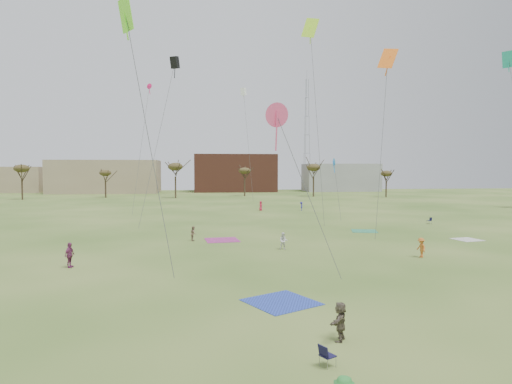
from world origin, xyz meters
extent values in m
plane|color=#32551A|center=(0.00, 0.00, 0.00)|extent=(260.00, 260.00, 0.00)
imported|color=#886856|center=(-5.53, 20.95, 0.75)|extent=(0.60, 0.76, 1.50)
imported|color=brown|center=(1.61, -6.73, 0.86)|extent=(1.27, 1.61, 1.71)
imported|color=#C26524|center=(13.77, 10.09, 0.83)|extent=(0.73, 1.14, 1.67)
imported|color=#823665|center=(-14.46, 9.36, 0.96)|extent=(0.75, 1.21, 1.92)
imported|color=silver|center=(2.89, 14.98, 0.79)|extent=(0.87, 0.74, 1.58)
imported|color=#C02140|center=(5.35, 52.77, 0.85)|extent=(0.85, 0.98, 1.70)
imported|color=navy|center=(12.54, 52.02, 0.77)|extent=(0.75, 1.09, 1.54)
cube|color=#2740AC|center=(-0.02, -0.98, 0.00)|extent=(4.67, 4.67, 0.03)
cube|color=silver|center=(23.05, 18.39, 0.00)|extent=(2.99, 2.99, 0.03)
cube|color=#9F307A|center=(-2.59, 20.96, 0.00)|extent=(3.77, 3.77, 0.03)
cube|color=#32895F|center=(14.55, 25.74, 0.00)|extent=(3.59, 3.59, 0.03)
cube|color=#141334|center=(0.39, -9.13, 0.42)|extent=(0.68, 0.68, 0.04)
cube|color=#141334|center=(0.18, -9.24, 0.65)|extent=(0.36, 0.50, 0.44)
cube|color=#141437|center=(25.73, 31.53, 0.42)|extent=(0.56, 0.56, 0.04)
cube|color=#141437|center=(25.96, 31.56, 0.65)|extent=(0.20, 0.51, 0.44)
cube|color=#77EC29|center=(-8.93, 2.86, 16.75)|extent=(0.98, 0.98, 1.92)
cube|color=#77EC29|center=(-8.93, 2.86, 16.08)|extent=(0.08, 0.08, 1.73)
cylinder|color=#4C4C51|center=(-7.51, 2.20, 8.83)|extent=(2.88, 1.36, 15.86)
cone|color=#E4487C|center=(0.01, 0.99, 10.65)|extent=(1.46, 0.11, 1.46)
cube|color=#E4487C|center=(0.01, 0.99, 9.73)|extent=(0.08, 0.08, 2.39)
cylinder|color=#4C4C51|center=(1.91, 0.61, 5.78)|extent=(3.85, 0.80, 9.77)
cube|color=orange|center=(12.81, 15.37, 17.79)|extent=(1.04, 1.04, 2.05)
cube|color=orange|center=(12.81, 15.37, 17.08)|extent=(0.08, 0.08, 1.84)
cylinder|color=#4C4C51|center=(12.09, 14.80, 9.35)|extent=(1.48, 1.19, 16.90)
cube|color=black|center=(-7.80, 28.51, 19.95)|extent=(0.80, 0.80, 1.37)
cube|color=black|center=(-7.80, 28.51, 19.15)|extent=(0.08, 0.08, 2.06)
cylinder|color=#4C4C51|center=(-9.72, 26.50, 10.42)|extent=(3.89, 4.07, 19.06)
cone|color=#298BEC|center=(12.24, 30.88, 8.33)|extent=(0.97, 0.07, 0.97)
cube|color=#298BEC|center=(12.24, 30.88, 7.71)|extent=(0.08, 0.08, 1.59)
cylinder|color=#4C4C51|center=(12.46, 29.91, 4.61)|extent=(0.48, 1.98, 7.44)
cube|color=#B2F729|center=(7.90, 26.18, 23.79)|extent=(1.17, 1.17, 2.30)
cube|color=#B2F729|center=(7.90, 26.18, 22.99)|extent=(0.08, 0.08, 2.07)
cylinder|color=#4C4C51|center=(8.57, 25.19, 12.35)|extent=(1.39, 2.03, 22.89)
cone|color=#CC1556|center=(-12.56, 42.73, 19.69)|extent=(0.84, 0.06, 0.84)
cube|color=#CC1556|center=(-12.56, 42.73, 19.16)|extent=(0.08, 0.08, 1.38)
cylinder|color=#4C4C51|center=(-13.62, 40.79, 10.30)|extent=(2.17, 3.92, 18.80)
cube|color=#18957F|center=(38.43, 34.15, 22.93)|extent=(1.17, 1.17, 2.29)
cube|color=#18957F|center=(38.43, 34.15, 22.13)|extent=(0.08, 0.08, 2.07)
cube|color=white|center=(3.25, 63.97, 22.84)|extent=(0.83, 0.83, 1.43)
cube|color=white|center=(3.25, 63.97, 22.01)|extent=(0.08, 0.08, 2.14)
cylinder|color=#4C4C51|center=(4.13, 62.99, 11.87)|extent=(1.81, 2.02, 21.95)
cylinder|color=#3A2B1E|center=(-48.00, 86.00, 2.55)|extent=(0.40, 0.40, 5.10)
ellipsoid|color=#473D1E|center=(-48.00, 86.00, 7.48)|extent=(3.57, 3.57, 1.87)
cylinder|color=#3A2B1E|center=(-30.00, 92.00, 2.16)|extent=(0.40, 0.40, 4.32)
ellipsoid|color=#473D1E|center=(-30.00, 92.00, 6.34)|extent=(3.02, 3.02, 1.58)
cylinder|color=#3A2B1E|center=(-12.00, 88.00, 2.70)|extent=(0.40, 0.40, 5.40)
ellipsoid|color=#473D1E|center=(-12.00, 88.00, 7.92)|extent=(3.78, 3.78, 1.98)
cylinder|color=#3A2B1E|center=(6.00, 94.00, 2.34)|extent=(0.40, 0.40, 4.68)
ellipsoid|color=#473D1E|center=(6.00, 94.00, 6.86)|extent=(3.28, 3.28, 1.72)
cylinder|color=#3A2B1E|center=(24.00, 90.00, 2.64)|extent=(0.40, 0.40, 5.28)
ellipsoid|color=#473D1E|center=(24.00, 90.00, 7.74)|extent=(3.70, 3.70, 1.94)
cylinder|color=#3A2B1E|center=(42.00, 85.00, 2.10)|extent=(0.40, 0.40, 4.20)
ellipsoid|color=#473D1E|center=(42.00, 85.00, 6.16)|extent=(2.94, 2.94, 1.54)
cube|color=#937F60|center=(-35.00, 115.00, 5.00)|extent=(32.00, 14.00, 10.00)
cube|color=brown|center=(5.00, 120.00, 6.00)|extent=(26.00, 16.00, 12.00)
cube|color=gray|center=(40.00, 118.00, 4.50)|extent=(24.00, 12.00, 9.00)
cube|color=#937F60|center=(-65.00, 122.00, 4.00)|extent=(20.00, 12.00, 8.00)
cylinder|color=#9EA3A8|center=(30.90, 125.00, 19.00)|extent=(0.16, 0.16, 38.00)
cylinder|color=#9EA3A8|center=(29.55, 125.78, 19.00)|extent=(0.16, 0.16, 38.00)
cylinder|color=#9EA3A8|center=(29.55, 124.22, 19.00)|extent=(0.16, 0.16, 38.00)
cylinder|color=#9EA3A8|center=(30.00, 125.00, 39.50)|extent=(0.10, 0.10, 3.00)
camera|label=1|loc=(-4.11, -25.12, 7.49)|focal=31.12mm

